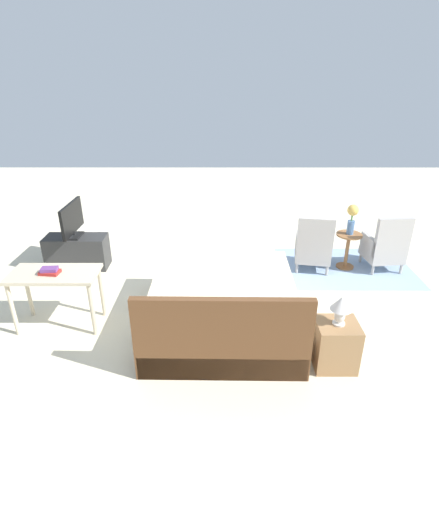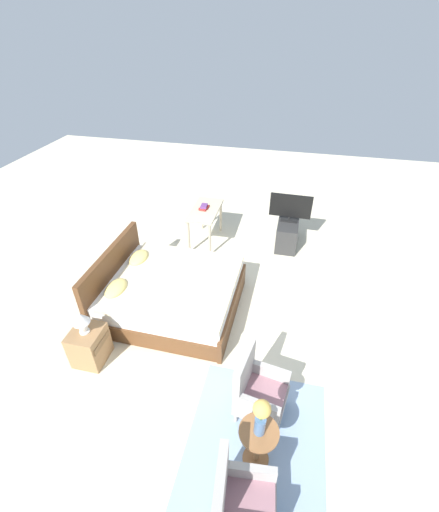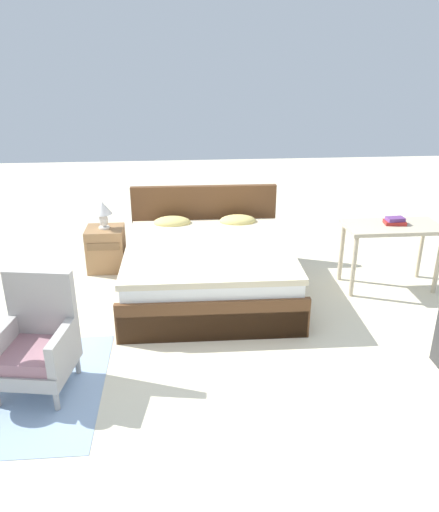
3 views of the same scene
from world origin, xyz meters
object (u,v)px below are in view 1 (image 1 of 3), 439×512
at_px(book_stack, 50,271).
at_px(bed, 223,306).
at_px(nightstand, 335,344).
at_px(tv_flatscreen, 72,220).
at_px(armchair_by_window_left, 385,248).
at_px(vanity_desk, 55,281).
at_px(armchair_by_window_right, 313,248).
at_px(tv_stand, 77,252).
at_px(side_table, 348,247).
at_px(table_lamp, 341,306).
at_px(flower_vase, 352,216).

bearing_deg(book_stack, bed, 179.34).
bearing_deg(nightstand, tv_flatscreen, -34.03).
xyz_separation_m(armchair_by_window_left, vanity_desk, (4.57, 1.53, 0.24)).
bearing_deg(armchair_by_window_right, tv_stand, -1.52).
relative_size(bed, book_stack, 8.46).
xyz_separation_m(nightstand, vanity_desk, (3.21, -0.75, 0.36)).
bearing_deg(book_stack, vanity_desk, -135.82).
relative_size(side_table, vanity_desk, 0.56).
height_order(bed, book_stack, bed).
relative_size(nightstand, book_stack, 2.19).
xyz_separation_m(nightstand, tv_stand, (3.52, -2.38, -0.00)).
xyz_separation_m(vanity_desk, book_stack, (0.03, 0.03, 0.14)).
bearing_deg(vanity_desk, armchair_by_window_right, -156.09).
distance_m(nightstand, vanity_desk, 3.32).
height_order(armchair_by_window_right, table_lamp, armchair_by_window_right).
relative_size(armchair_by_window_right, tv_stand, 0.96).
distance_m(tv_stand, vanity_desk, 1.70).
relative_size(armchair_by_window_right, flower_vase, 1.93).
distance_m(bed, tv_stand, 2.87).
relative_size(flower_vase, nightstand, 0.91).
bearing_deg(tv_flatscreen, tv_stand, 178.40).
height_order(side_table, table_lamp, table_lamp).
xyz_separation_m(table_lamp, book_stack, (3.24, -0.73, 0.03)).
bearing_deg(vanity_desk, nightstand, 166.80).
bearing_deg(flower_vase, side_table, 90.00).
distance_m(armchair_by_window_left, side_table, 0.57).
distance_m(armchair_by_window_right, table_lamp, 2.32).
height_order(side_table, tv_stand, side_table).
distance_m(nightstand, tv_stand, 4.25).
xyz_separation_m(bed, table_lamp, (-1.19, 0.70, 0.44)).
bearing_deg(vanity_desk, bed, 178.54).
xyz_separation_m(armchair_by_window_right, tv_flatscreen, (3.76, -0.10, 0.43)).
distance_m(armchair_by_window_left, flower_vase, 0.75).
bearing_deg(tv_stand, tv_flatscreen, -1.60).
height_order(table_lamp, book_stack, table_lamp).
distance_m(bed, armchair_by_window_left, 3.01).
bearing_deg(flower_vase, nightstand, 71.21).
bearing_deg(tv_stand, nightstand, 145.95).
bearing_deg(book_stack, tv_flatscreen, -80.15).
distance_m(side_table, flower_vase, 0.51).
distance_m(armchair_by_window_right, vanity_desk, 3.78).
bearing_deg(bed, nightstand, 149.54).
xyz_separation_m(bed, tv_stand, (2.33, -1.68, -0.04)).
bearing_deg(nightstand, flower_vase, -108.79).
xyz_separation_m(armchair_by_window_right, tv_stand, (3.76, -0.10, -0.12)).
distance_m(side_table, nightstand, 2.50).
xyz_separation_m(table_lamp, vanity_desk, (3.21, -0.75, -0.12)).
bearing_deg(bed, tv_flatscreen, -35.75).
height_order(nightstand, book_stack, book_stack).
height_order(armchair_by_window_right, vanity_desk, armchair_by_window_right).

